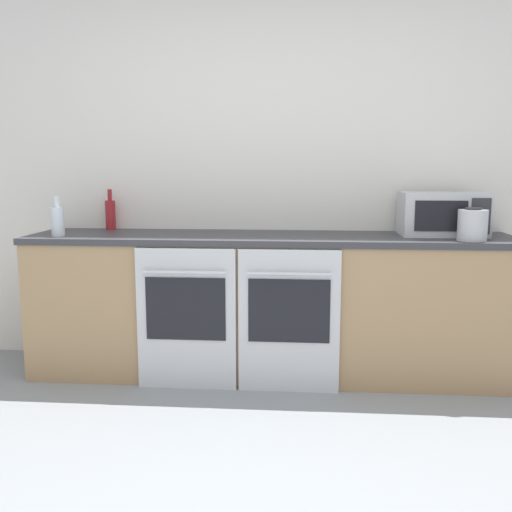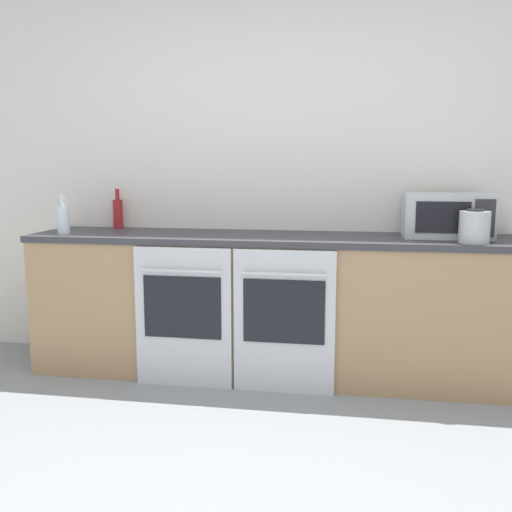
# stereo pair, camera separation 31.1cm
# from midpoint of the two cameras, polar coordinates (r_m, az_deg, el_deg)

# --- Properties ---
(wall_back) EXTENTS (10.00, 0.06, 2.60)m
(wall_back) POSITION_cam_midpoint_polar(r_m,az_deg,el_deg) (3.90, -0.64, 8.47)
(wall_back) COLOR silver
(wall_back) RESTS_ON ground_plane
(counter_back) EXTENTS (3.04, 0.62, 0.90)m
(counter_back) POSITION_cam_midpoint_polar(r_m,az_deg,el_deg) (3.67, -1.09, -4.90)
(counter_back) COLOR tan
(counter_back) RESTS_ON ground_plane
(oven_left) EXTENTS (0.60, 0.06, 0.86)m
(oven_left) POSITION_cam_midpoint_polar(r_m,az_deg,el_deg) (3.46, -9.58, -6.19)
(oven_left) COLOR silver
(oven_left) RESTS_ON ground_plane
(oven_right) EXTENTS (0.60, 0.06, 0.86)m
(oven_right) POSITION_cam_midpoint_polar(r_m,az_deg,el_deg) (3.36, 0.65, -6.49)
(oven_right) COLOR silver
(oven_right) RESTS_ON ground_plane
(microwave) EXTENTS (0.51, 0.34, 0.27)m
(microwave) POSITION_cam_midpoint_polar(r_m,az_deg,el_deg) (3.71, 15.88, 4.07)
(microwave) COLOR #B7BABF
(microwave) RESTS_ON counter_back
(bottle_red) EXTENTS (0.07, 0.07, 0.28)m
(bottle_red) POSITION_cam_midpoint_polar(r_m,az_deg,el_deg) (4.06, -16.50, 4.05)
(bottle_red) COLOR maroon
(bottle_red) RESTS_ON counter_back
(bottle_clear) EXTENTS (0.08, 0.08, 0.25)m
(bottle_clear) POSITION_cam_midpoint_polar(r_m,az_deg,el_deg) (3.78, -21.48, 3.31)
(bottle_clear) COLOR silver
(bottle_clear) RESTS_ON counter_back
(kettle) EXTENTS (0.17, 0.17, 0.19)m
(kettle) POSITION_cam_midpoint_polar(r_m,az_deg,el_deg) (3.48, 18.48, 2.96)
(kettle) COLOR #B7BABF
(kettle) RESTS_ON counter_back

